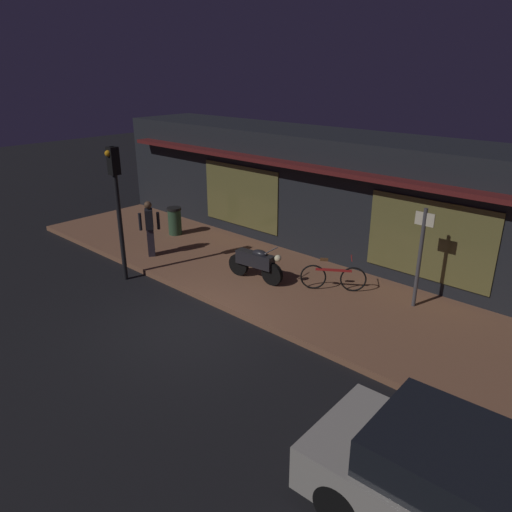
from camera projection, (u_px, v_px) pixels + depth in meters
ground_plane at (190, 325)px, 10.91m from camera, size 60.00×60.00×0.00m
sidewalk_slab at (275, 282)px, 12.95m from camera, size 18.00×4.00×0.15m
storefront_building at (348, 196)px, 14.64m from camera, size 18.00×3.30×3.60m
motorcycle at (256, 263)px, 12.70m from camera, size 1.70×0.55×0.97m
bicycle_parked at (333, 277)px, 12.17m from camera, size 1.40×0.96×0.91m
person_photographer at (150, 227)px, 14.24m from camera, size 0.44×0.55×1.67m
sign_post at (420, 252)px, 10.99m from camera, size 0.44×0.09×2.40m
trash_bin at (175, 221)px, 16.22m from camera, size 0.48×0.48×0.93m
traffic_light_pole at (116, 191)px, 12.38m from camera, size 0.24×0.33×3.60m
parked_car_near at (471, 498)px, 5.70m from camera, size 4.16×1.91×1.42m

